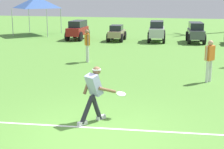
# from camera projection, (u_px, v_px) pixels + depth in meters

# --- Properties ---
(ground_plane) EXTENTS (80.00, 80.00, 0.00)m
(ground_plane) POSITION_uv_depth(u_px,v_px,m) (94.00, 133.00, 8.10)
(ground_plane) COLOR #548A36
(field_line_paint) EXTENTS (23.68, 1.90, 0.01)m
(field_line_paint) POSITION_uv_depth(u_px,v_px,m) (98.00, 128.00, 8.37)
(field_line_paint) COLOR white
(field_line_paint) RESTS_ON ground_plane
(frisbee_thrower) EXTENTS (0.84, 0.84, 1.43)m
(frisbee_thrower) POSITION_uv_depth(u_px,v_px,m) (94.00, 91.00, 8.63)
(frisbee_thrower) COLOR #23232D
(frisbee_thrower) RESTS_ON ground_plane
(frisbee_in_flight) EXTENTS (0.34, 0.34, 0.08)m
(frisbee_in_flight) POSITION_uv_depth(u_px,v_px,m) (121.00, 94.00, 9.03)
(frisbee_in_flight) COLOR white
(teammate_midfield) EXTENTS (0.37, 0.43, 1.56)m
(teammate_midfield) POSITION_uv_depth(u_px,v_px,m) (210.00, 57.00, 12.54)
(teammate_midfield) COLOR silver
(teammate_midfield) RESTS_ON ground_plane
(teammate_deep) EXTENTS (0.33, 0.47, 1.56)m
(teammate_deep) POSITION_uv_depth(u_px,v_px,m) (87.00, 43.00, 16.29)
(teammate_deep) COLOR silver
(teammate_deep) RESTS_ON ground_plane
(parked_car_slot_a) EXTENTS (1.15, 2.40, 1.34)m
(parked_car_slot_a) POSITION_uv_depth(u_px,v_px,m) (78.00, 29.00, 24.53)
(parked_car_slot_a) COLOR maroon
(parked_car_slot_a) RESTS_ON ground_plane
(parked_car_slot_b) EXTENTS (1.17, 2.24, 1.10)m
(parked_car_slot_b) POSITION_uv_depth(u_px,v_px,m) (117.00, 33.00, 23.81)
(parked_car_slot_b) COLOR #998466
(parked_car_slot_b) RESTS_ON ground_plane
(parked_car_slot_c) EXTENTS (1.34, 2.42, 1.40)m
(parked_car_slot_c) POSITION_uv_depth(u_px,v_px,m) (157.00, 31.00, 23.38)
(parked_car_slot_c) COLOR #B7BABF
(parked_car_slot_c) RESTS_ON ground_plane
(parked_car_slot_d) EXTENTS (1.34, 2.47, 1.34)m
(parked_car_slot_d) POSITION_uv_depth(u_px,v_px,m) (196.00, 32.00, 22.94)
(parked_car_slot_d) COLOR #474C51
(parked_car_slot_d) RESTS_ON ground_plane
(event_tent) EXTENTS (3.01, 3.01, 3.01)m
(event_tent) POSITION_uv_depth(u_px,v_px,m) (37.00, 2.00, 27.03)
(event_tent) COLOR #B2B5BA
(event_tent) RESTS_ON ground_plane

